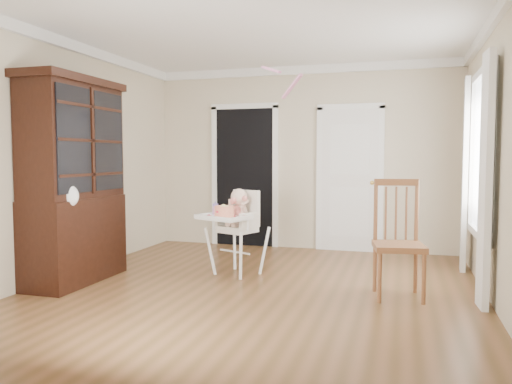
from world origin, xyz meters
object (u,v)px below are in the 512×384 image
(cake, at_px, (224,212))
(china_cabinet, at_px, (74,181))
(high_chair, at_px, (237,222))
(dining_chair, at_px, (398,242))
(sippy_cup, at_px, (215,209))

(cake, distance_m, china_cabinet, 1.67)
(high_chair, relative_size, dining_chair, 0.87)
(cake, relative_size, sippy_cup, 1.71)
(high_chair, bearing_deg, china_cabinet, -130.39)
(cake, bearing_deg, sippy_cup, 130.95)
(high_chair, height_order, cake, high_chair)
(dining_chair, bearing_deg, cake, 164.97)
(dining_chair, bearing_deg, china_cabinet, 177.05)
(cake, relative_size, china_cabinet, 0.13)
(china_cabinet, bearing_deg, dining_chair, 6.34)
(cake, bearing_deg, china_cabinet, -159.69)
(high_chair, distance_m, dining_chair, 1.86)
(cake, xyz_separation_m, dining_chair, (1.87, -0.19, -0.22))
(cake, distance_m, dining_chair, 1.89)
(cake, xyz_separation_m, china_cabinet, (-1.53, -0.57, 0.35))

